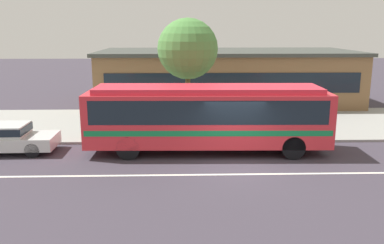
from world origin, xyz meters
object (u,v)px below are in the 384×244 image
Objects in this scene: transit_bus at (208,114)px; pedestrian_waiting_near_sign at (122,117)px; sedan_behind_bus at (0,137)px; pedestrian_walking_along_curb at (239,113)px; street_tree_near_stop at (188,49)px; pedestrian_standing_by_tree at (166,116)px.

pedestrian_waiting_near_sign is at bearing 150.04° from transit_bus.
sedan_behind_bus is at bearing -156.46° from pedestrian_waiting_near_sign.
pedestrian_waiting_near_sign is 5.99m from pedestrian_walking_along_curb.
sedan_behind_bus is 2.82× the size of pedestrian_walking_along_curb.
sedan_behind_bus is at bearing -164.66° from pedestrian_walking_along_curb.
street_tree_near_stop is (-0.81, 3.47, 2.66)m from transit_bus.
pedestrian_standing_by_tree is (-1.94, 2.59, -0.62)m from transit_bus.
street_tree_near_stop is (1.13, 0.88, 3.27)m from pedestrian_standing_by_tree.
street_tree_near_stop reaches higher than pedestrian_waiting_near_sign.
street_tree_near_stop reaches higher than pedestrian_walking_along_curb.
transit_bus is at bearing -53.17° from pedestrian_standing_by_tree.
sedan_behind_bus is 2.79× the size of pedestrian_waiting_near_sign.
street_tree_near_stop reaches higher than pedestrian_standing_by_tree.
pedestrian_walking_along_curb is 0.99× the size of pedestrian_standing_by_tree.
pedestrian_standing_by_tree reaches higher than pedestrian_walking_along_curb.
pedestrian_waiting_near_sign is 1.01× the size of pedestrian_walking_along_curb.
sedan_behind_bus is 5.55m from pedestrian_waiting_near_sign.
sedan_behind_bus is 2.78× the size of pedestrian_standing_by_tree.
pedestrian_waiting_near_sign is at bearing 23.54° from sedan_behind_bus.
transit_bus is 4.44m from street_tree_near_stop.
transit_bus is 1.82× the size of street_tree_near_stop.
transit_bus is 6.30× the size of pedestrian_standing_by_tree.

